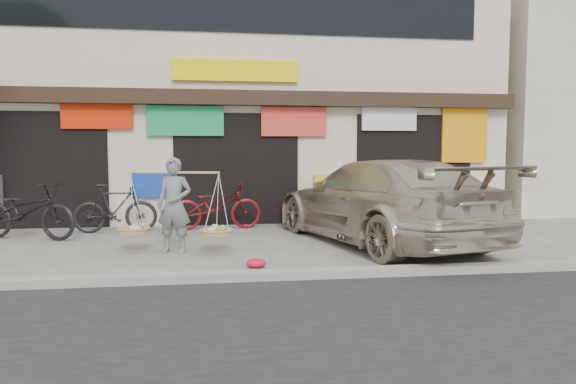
{
  "coord_description": "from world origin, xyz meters",
  "views": [
    {
      "loc": [
        -0.46,
        -9.0,
        1.78
      ],
      "look_at": [
        0.9,
        0.9,
        0.99
      ],
      "focal_mm": 32.0,
      "sensor_mm": 36.0,
      "label": 1
    }
  ],
  "objects": [
    {
      "name": "bike_0",
      "position": [
        -4.29,
        1.92,
        0.58
      ],
      "size": [
        2.33,
        1.47,
        1.15
      ],
      "primitive_type": "imported",
      "rotation": [
        0.0,
        0.0,
        1.22
      ],
      "color": "black",
      "rests_on": "ground"
    },
    {
      "name": "suv",
      "position": [
        2.64,
        0.57,
        0.81
      ],
      "size": [
        3.69,
        6.03,
        1.63
      ],
      "rotation": [
        0.0,
        0.0,
        3.41
      ],
      "color": "#BAAC96",
      "rests_on": "ground"
    },
    {
      "name": "street_vendor",
      "position": [
        -1.22,
        0.13,
        0.78
      ],
      "size": [
        2.02,
        0.96,
        1.68
      ],
      "rotation": [
        0.0,
        0.0,
        -0.26
      ],
      "color": "slate",
      "rests_on": "ground"
    },
    {
      "name": "red_bag",
      "position": [
        0.11,
        -1.26,
        0.07
      ],
      "size": [
        0.31,
        0.25,
        0.14
      ],
      "primitive_type": "ellipsoid",
      "color": "red",
      "rests_on": "ground"
    },
    {
      "name": "shophouse_block",
      "position": [
        -0.0,
        6.42,
        3.45
      ],
      "size": [
        14.0,
        6.32,
        7.0
      ],
      "color": "beige",
      "rests_on": "ground"
    },
    {
      "name": "ground",
      "position": [
        0.0,
        0.0,
        0.0
      ],
      "size": [
        70.0,
        70.0,
        0.0
      ],
      "primitive_type": "plane",
      "color": "gray",
      "rests_on": "ground"
    },
    {
      "name": "kerb",
      "position": [
        0.0,
        -2.0,
        0.06
      ],
      "size": [
        70.0,
        0.25,
        0.12
      ],
      "primitive_type": "cube",
      "color": "gray",
      "rests_on": "ground"
    },
    {
      "name": "bike_1",
      "position": [
        -2.69,
        2.58,
        0.54
      ],
      "size": [
        1.82,
        0.63,
        1.07
      ],
      "primitive_type": "imported",
      "rotation": [
        0.0,
        0.0,
        1.64
      ],
      "color": "black",
      "rests_on": "ground"
    },
    {
      "name": "bike_2",
      "position": [
        -0.5,
        2.78,
        0.54
      ],
      "size": [
        2.12,
        0.92,
        1.08
      ],
      "primitive_type": "imported",
      "rotation": [
        0.0,
        0.0,
        1.67
      ],
      "color": "maroon",
      "rests_on": "ground"
    }
  ]
}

